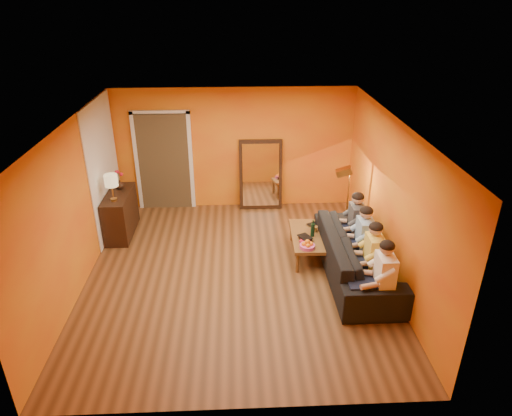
{
  "coord_description": "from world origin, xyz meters",
  "views": [
    {
      "loc": [
        0.02,
        -6.48,
        4.4
      ],
      "look_at": [
        0.35,
        0.5,
        1.0
      ],
      "focal_mm": 32.0,
      "sensor_mm": 36.0,
      "label": 1
    }
  ],
  "objects_px": {
    "floor_lamp": "(347,204)",
    "tumbler": "(315,229)",
    "mirror_frame": "(261,175)",
    "person_far_left": "(384,278)",
    "sideboard": "(121,214)",
    "person_mid_right": "(364,240)",
    "coffee_table": "(308,245)",
    "sofa": "(357,255)",
    "vase": "(120,184)",
    "dog": "(342,252)",
    "wine_bottle": "(313,228)",
    "person_far_right": "(356,224)",
    "laptop": "(316,225)",
    "person_mid_left": "(373,258)",
    "table_lamp": "(112,188)"
  },
  "relations": [
    {
      "from": "sideboard",
      "to": "table_lamp",
      "type": "distance_m",
      "value": 0.74
    },
    {
      "from": "mirror_frame",
      "to": "sideboard",
      "type": "distance_m",
      "value": 3.01
    },
    {
      "from": "coffee_table",
      "to": "person_far_left",
      "type": "distance_m",
      "value": 1.89
    },
    {
      "from": "person_far_right",
      "to": "sofa",
      "type": "bearing_deg",
      "value": -101.31
    },
    {
      "from": "sideboard",
      "to": "person_mid_right",
      "type": "height_order",
      "value": "person_mid_right"
    },
    {
      "from": "floor_lamp",
      "to": "person_far_right",
      "type": "bearing_deg",
      "value": -77.7
    },
    {
      "from": "wine_bottle",
      "to": "vase",
      "type": "relative_size",
      "value": 1.72
    },
    {
      "from": "mirror_frame",
      "to": "floor_lamp",
      "type": "bearing_deg",
      "value": -43.63
    },
    {
      "from": "mirror_frame",
      "to": "person_far_left",
      "type": "relative_size",
      "value": 1.25
    },
    {
      "from": "sideboard",
      "to": "sofa",
      "type": "bearing_deg",
      "value": -21.2
    },
    {
      "from": "person_mid_right",
      "to": "coffee_table",
      "type": "bearing_deg",
      "value": 146.34
    },
    {
      "from": "dog",
      "to": "wine_bottle",
      "type": "xyz_separation_m",
      "value": [
        -0.47,
        0.37,
        0.27
      ]
    },
    {
      "from": "floor_lamp",
      "to": "person_far_left",
      "type": "xyz_separation_m",
      "value": [
        0.03,
        -2.25,
        -0.11
      ]
    },
    {
      "from": "person_far_right",
      "to": "laptop",
      "type": "distance_m",
      "value": 0.76
    },
    {
      "from": "dog",
      "to": "person_mid_right",
      "type": "xyz_separation_m",
      "value": [
        0.31,
        -0.13,
        0.31
      ]
    },
    {
      "from": "sofa",
      "to": "person_far_left",
      "type": "xyz_separation_m",
      "value": [
        0.13,
        -1.0,
        0.23
      ]
    },
    {
      "from": "sofa",
      "to": "floor_lamp",
      "type": "distance_m",
      "value": 1.3
    },
    {
      "from": "dog",
      "to": "person_mid_right",
      "type": "distance_m",
      "value": 0.46
    },
    {
      "from": "vase",
      "to": "floor_lamp",
      "type": "bearing_deg",
      "value": -8.48
    },
    {
      "from": "sofa",
      "to": "person_far_right",
      "type": "xyz_separation_m",
      "value": [
        0.13,
        0.65,
        0.23
      ]
    },
    {
      "from": "floor_lamp",
      "to": "tumbler",
      "type": "relative_size",
      "value": 13.31
    },
    {
      "from": "mirror_frame",
      "to": "coffee_table",
      "type": "xyz_separation_m",
      "value": [
        0.75,
        -2.07,
        -0.55
      ]
    },
    {
      "from": "mirror_frame",
      "to": "floor_lamp",
      "type": "height_order",
      "value": "mirror_frame"
    },
    {
      "from": "person_far_left",
      "to": "person_mid_left",
      "type": "distance_m",
      "value": 0.55
    },
    {
      "from": "person_mid_right",
      "to": "tumbler",
      "type": "relative_size",
      "value": 11.28
    },
    {
      "from": "floor_lamp",
      "to": "sideboard",
      "type": "bearing_deg",
      "value": -175.81
    },
    {
      "from": "tumbler",
      "to": "person_mid_left",
      "type": "bearing_deg",
      "value": -59.85
    },
    {
      "from": "person_far_right",
      "to": "vase",
      "type": "bearing_deg",
      "value": 164.1
    },
    {
      "from": "wine_bottle",
      "to": "dog",
      "type": "bearing_deg",
      "value": -38.24
    },
    {
      "from": "tumbler",
      "to": "vase",
      "type": "xyz_separation_m",
      "value": [
        -3.66,
        1.12,
        0.47
      ]
    },
    {
      "from": "sideboard",
      "to": "person_mid_left",
      "type": "distance_m",
      "value": 4.85
    },
    {
      "from": "dog",
      "to": "person_far_right",
      "type": "bearing_deg",
      "value": 76.41
    },
    {
      "from": "sideboard",
      "to": "person_mid_left",
      "type": "bearing_deg",
      "value": -25.61
    },
    {
      "from": "sofa",
      "to": "vase",
      "type": "relative_size",
      "value": 14.35
    },
    {
      "from": "coffee_table",
      "to": "floor_lamp",
      "type": "relative_size",
      "value": 0.85
    },
    {
      "from": "floor_lamp",
      "to": "tumbler",
      "type": "bearing_deg",
      "value": -135.72
    },
    {
      "from": "mirror_frame",
      "to": "person_far_left",
      "type": "height_order",
      "value": "mirror_frame"
    },
    {
      "from": "dog",
      "to": "person_far_left",
      "type": "bearing_deg",
      "value": -52.32
    },
    {
      "from": "mirror_frame",
      "to": "wine_bottle",
      "type": "bearing_deg",
      "value": -69.35
    },
    {
      "from": "person_mid_left",
      "to": "tumbler",
      "type": "relative_size",
      "value": 11.28
    },
    {
      "from": "sideboard",
      "to": "sofa",
      "type": "height_order",
      "value": "sideboard"
    },
    {
      "from": "person_far_left",
      "to": "tumbler",
      "type": "relative_size",
      "value": 11.28
    },
    {
      "from": "floor_lamp",
      "to": "dog",
      "type": "distance_m",
      "value": 1.13
    },
    {
      "from": "sideboard",
      "to": "sofa",
      "type": "relative_size",
      "value": 0.46
    },
    {
      "from": "person_mid_left",
      "to": "wine_bottle",
      "type": "xyz_separation_m",
      "value": [
        -0.78,
        1.05,
        -0.03
      ]
    },
    {
      "from": "dog",
      "to": "person_far_right",
      "type": "relative_size",
      "value": 0.5
    },
    {
      "from": "person_mid_right",
      "to": "laptop",
      "type": "xyz_separation_m",
      "value": [
        -0.65,
        0.9,
        -0.18
      ]
    },
    {
      "from": "coffee_table",
      "to": "dog",
      "type": "relative_size",
      "value": 2.01
    },
    {
      "from": "dog",
      "to": "laptop",
      "type": "xyz_separation_m",
      "value": [
        -0.34,
        0.77,
        0.13
      ]
    },
    {
      "from": "coffee_table",
      "to": "floor_lamp",
      "type": "xyz_separation_m",
      "value": [
        0.8,
        0.59,
        0.51
      ]
    }
  ]
}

